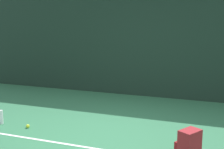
# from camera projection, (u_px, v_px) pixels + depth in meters

# --- Properties ---
(ground_plane) EXTENTS (12.00, 12.00, 0.00)m
(ground_plane) POSITION_uv_depth(u_px,v_px,m) (104.00, 137.00, 4.93)
(ground_plane) COLOR #2D6B47
(back_fence) EXTENTS (10.00, 0.10, 2.57)m
(back_fence) POSITION_uv_depth(u_px,v_px,m) (147.00, 47.00, 7.48)
(back_fence) COLOR #192D23
(back_fence) RESTS_ON ground
(court_line) EXTENTS (9.00, 0.05, 0.00)m
(court_line) POSITION_uv_depth(u_px,v_px,m) (92.00, 148.00, 4.49)
(court_line) COLOR white
(court_line) RESTS_ON ground
(backpack) EXTENTS (0.37, 0.37, 0.44)m
(backpack) POSITION_uv_depth(u_px,v_px,m) (188.00, 145.00, 4.09)
(backpack) COLOR maroon
(backpack) RESTS_ON ground
(tennis_ball_near_player) EXTENTS (0.07, 0.07, 0.07)m
(tennis_ball_near_player) POSITION_uv_depth(u_px,v_px,m) (28.00, 126.00, 5.36)
(tennis_ball_near_player) COLOR #CCE033
(tennis_ball_near_player) RESTS_ON ground
(water_bottle) EXTENTS (0.07, 0.07, 0.26)m
(water_bottle) POSITION_uv_depth(u_px,v_px,m) (1.00, 117.00, 5.56)
(water_bottle) COLOR white
(water_bottle) RESTS_ON ground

